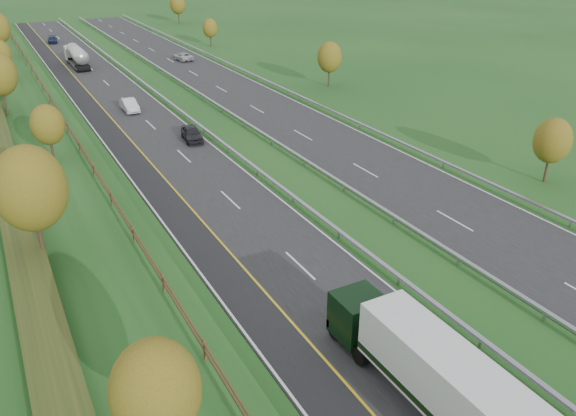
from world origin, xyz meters
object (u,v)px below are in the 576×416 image
at_px(car_dark_near, 192,133).
at_px(box_lorry, 454,393).
at_px(road_tanker, 77,55).
at_px(car_oncoming, 183,56).
at_px(car_silver_mid, 129,105).
at_px(car_small_far, 52,40).

bearing_deg(car_dark_near, box_lorry, -86.87).
bearing_deg(box_lorry, road_tanker, 90.26).
xyz_separation_m(road_tanker, car_dark_near, (3.98, -46.41, -1.03)).
distance_m(car_dark_near, car_oncoming, 44.78).
bearing_deg(box_lorry, car_oncoming, 78.81).
xyz_separation_m(car_silver_mid, car_small_far, (-1.33, 58.56, -0.13)).
relative_size(road_tanker, car_silver_mid, 2.40).
bearing_deg(car_small_far, car_dark_near, -79.16).
height_order(box_lorry, car_dark_near, box_lorry).
bearing_deg(car_dark_near, road_tanker, 102.67).
relative_size(road_tanker, car_oncoming, 2.24).
xyz_separation_m(car_dark_near, car_small_far, (-4.42, 73.30, -0.15)).
bearing_deg(car_dark_near, car_small_far, 101.23).
distance_m(car_dark_near, car_small_far, 73.43).
xyz_separation_m(box_lorry, road_tanker, (-0.42, 90.17, -0.47)).
height_order(car_dark_near, car_oncoming, car_dark_near).
height_order(road_tanker, car_dark_near, road_tanker).
height_order(road_tanker, car_silver_mid, road_tanker).
bearing_deg(road_tanker, car_dark_near, -85.10).
bearing_deg(car_small_far, road_tanker, -81.66).
xyz_separation_m(box_lorry, car_dark_near, (3.56, 43.76, -1.50)).
bearing_deg(car_silver_mid, box_lorry, -89.69).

